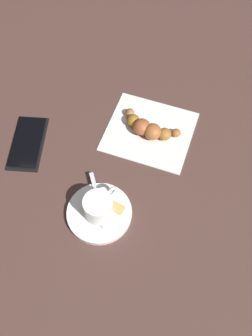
{
  "coord_description": "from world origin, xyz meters",
  "views": [
    {
      "loc": [
        0.42,
        0.08,
        0.73
      ],
      "look_at": [
        0.02,
        0.01,
        0.01
      ],
      "focal_mm": 40.91,
      "sensor_mm": 36.0,
      "label": 1
    }
  ],
  "objects_px": {
    "teaspoon": "(101,209)",
    "croissant": "(148,128)",
    "saucer": "(99,213)",
    "sugar_packet": "(110,204)",
    "napkin": "(149,131)",
    "espresso_cup": "(99,206)",
    "cell_phone": "(28,143)"
  },
  "relations": [
    {
      "from": "croissant",
      "to": "cell_phone",
      "type": "relative_size",
      "value": 0.93
    },
    {
      "from": "cell_phone",
      "to": "saucer",
      "type": "bearing_deg",
      "value": 54.27
    },
    {
      "from": "espresso_cup",
      "to": "saucer",
      "type": "bearing_deg",
      "value": -48.24
    },
    {
      "from": "cell_phone",
      "to": "croissant",
      "type": "bearing_deg",
      "value": 106.34
    },
    {
      "from": "napkin",
      "to": "espresso_cup",
      "type": "bearing_deg",
      "value": -17.51
    },
    {
      "from": "sugar_packet",
      "to": "cell_phone",
      "type": "relative_size",
      "value": 0.41
    },
    {
      "from": "teaspoon",
      "to": "sugar_packet",
      "type": "bearing_deg",
      "value": 131.51
    },
    {
      "from": "sugar_packet",
      "to": "napkin",
      "type": "distance_m",
      "value": 0.21
    },
    {
      "from": "cell_phone",
      "to": "sugar_packet",
      "type": "bearing_deg",
      "value": 60.46
    },
    {
      "from": "saucer",
      "to": "sugar_packet",
      "type": "bearing_deg",
      "value": 136.92
    },
    {
      "from": "teaspoon",
      "to": "croissant",
      "type": "xyz_separation_m",
      "value": [
        -0.21,
        0.07,
        0.0
      ]
    },
    {
      "from": "saucer",
      "to": "teaspoon",
      "type": "height_order",
      "value": "teaspoon"
    },
    {
      "from": "saucer",
      "to": "croissant",
      "type": "xyz_separation_m",
      "value": [
        -0.22,
        0.07,
        0.01
      ]
    },
    {
      "from": "saucer",
      "to": "espresso_cup",
      "type": "bearing_deg",
      "value": 131.76
    },
    {
      "from": "teaspoon",
      "to": "croissant",
      "type": "bearing_deg",
      "value": 162.94
    },
    {
      "from": "sugar_packet",
      "to": "croissant",
      "type": "height_order",
      "value": "croissant"
    },
    {
      "from": "saucer",
      "to": "croissant",
      "type": "height_order",
      "value": "croissant"
    },
    {
      "from": "sugar_packet",
      "to": "napkin",
      "type": "relative_size",
      "value": 0.32
    },
    {
      "from": "sugar_packet",
      "to": "napkin",
      "type": "height_order",
      "value": "sugar_packet"
    },
    {
      "from": "croissant",
      "to": "saucer",
      "type": "bearing_deg",
      "value": -17.2
    },
    {
      "from": "espresso_cup",
      "to": "sugar_packet",
      "type": "bearing_deg",
      "value": 137.22
    },
    {
      "from": "napkin",
      "to": "teaspoon",
      "type": "bearing_deg",
      "value": -17.58
    },
    {
      "from": "espresso_cup",
      "to": "cell_phone",
      "type": "bearing_deg",
      "value": -125.4
    },
    {
      "from": "espresso_cup",
      "to": "teaspoon",
      "type": "height_order",
      "value": "espresso_cup"
    },
    {
      "from": "teaspoon",
      "to": "cell_phone",
      "type": "distance_m",
      "value": 0.24
    },
    {
      "from": "espresso_cup",
      "to": "napkin",
      "type": "height_order",
      "value": "espresso_cup"
    },
    {
      "from": "napkin",
      "to": "croissant",
      "type": "distance_m",
      "value": 0.02
    },
    {
      "from": "napkin",
      "to": "croissant",
      "type": "height_order",
      "value": "croissant"
    },
    {
      "from": "saucer",
      "to": "espresso_cup",
      "type": "distance_m",
      "value": 0.03
    },
    {
      "from": "napkin",
      "to": "cell_phone",
      "type": "height_order",
      "value": "cell_phone"
    },
    {
      "from": "saucer",
      "to": "cell_phone",
      "type": "bearing_deg",
      "value": -125.73
    },
    {
      "from": "napkin",
      "to": "cell_phone",
      "type": "bearing_deg",
      "value": -73.01
    }
  ]
}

